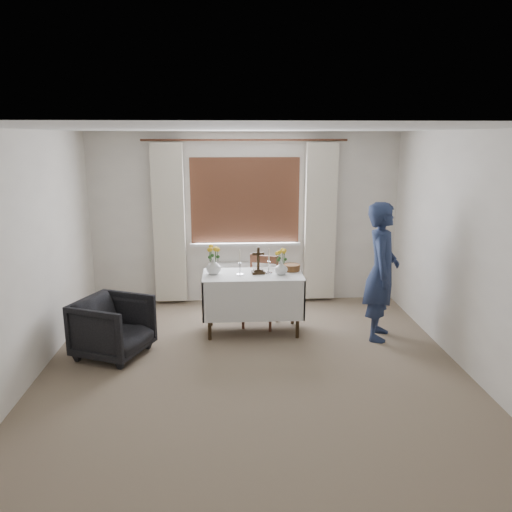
{
  "coord_description": "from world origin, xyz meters",
  "views": [
    {
      "loc": [
        -0.25,
        -4.75,
        2.43
      ],
      "look_at": [
        0.08,
        1.02,
        1.04
      ],
      "focal_mm": 35.0,
      "sensor_mm": 36.0,
      "label": 1
    }
  ],
  "objects_px": {
    "armchair": "(113,327)",
    "flower_vase_left": "(214,266)",
    "flower_vase_right": "(281,268)",
    "person": "(381,271)",
    "wooden_cross": "(258,260)",
    "altar_table": "(253,303)",
    "wooden_chair": "(260,292)"
  },
  "relations": [
    {
      "from": "flower_vase_left",
      "to": "wooden_chair",
      "type": "bearing_deg",
      "value": 16.83
    },
    {
      "from": "wooden_chair",
      "to": "armchair",
      "type": "relative_size",
      "value": 1.24
    },
    {
      "from": "armchair",
      "to": "wooden_cross",
      "type": "xyz_separation_m",
      "value": [
        1.68,
        0.63,
        0.6
      ]
    },
    {
      "from": "person",
      "to": "wooden_cross",
      "type": "distance_m",
      "value": 1.5
    },
    {
      "from": "armchair",
      "to": "flower_vase_left",
      "type": "relative_size",
      "value": 3.82
    },
    {
      "from": "wooden_cross",
      "to": "person",
      "type": "bearing_deg",
      "value": -16.09
    },
    {
      "from": "wooden_cross",
      "to": "flower_vase_left",
      "type": "xyz_separation_m",
      "value": [
        -0.55,
        0.02,
        -0.07
      ]
    },
    {
      "from": "armchair",
      "to": "person",
      "type": "xyz_separation_m",
      "value": [
        3.16,
        0.35,
        0.51
      ]
    },
    {
      "from": "altar_table",
      "to": "wooden_chair",
      "type": "relative_size",
      "value": 1.36
    },
    {
      "from": "armchair",
      "to": "person",
      "type": "height_order",
      "value": "person"
    },
    {
      "from": "altar_table",
      "to": "flower_vase_left",
      "type": "xyz_separation_m",
      "value": [
        -0.48,
        0.03,
        0.48
      ]
    },
    {
      "from": "armchair",
      "to": "person",
      "type": "distance_m",
      "value": 3.21
    },
    {
      "from": "wooden_chair",
      "to": "armchair",
      "type": "height_order",
      "value": "wooden_chair"
    },
    {
      "from": "person",
      "to": "flower_vase_right",
      "type": "bearing_deg",
      "value": 99.01
    },
    {
      "from": "altar_table",
      "to": "armchair",
      "type": "distance_m",
      "value": 1.72
    },
    {
      "from": "flower_vase_left",
      "to": "person",
      "type": "bearing_deg",
      "value": -8.21
    },
    {
      "from": "altar_table",
      "to": "flower_vase_right",
      "type": "bearing_deg",
      "value": -5.84
    },
    {
      "from": "wooden_chair",
      "to": "person",
      "type": "bearing_deg",
      "value": 1.3
    },
    {
      "from": "armchair",
      "to": "wooden_cross",
      "type": "distance_m",
      "value": 1.89
    },
    {
      "from": "flower_vase_left",
      "to": "flower_vase_right",
      "type": "relative_size",
      "value": 1.14
    },
    {
      "from": "flower_vase_left",
      "to": "armchair",
      "type": "bearing_deg",
      "value": -150.12
    },
    {
      "from": "altar_table",
      "to": "flower_vase_left",
      "type": "height_order",
      "value": "flower_vase_left"
    },
    {
      "from": "armchair",
      "to": "wooden_cross",
      "type": "relative_size",
      "value": 2.18
    },
    {
      "from": "flower_vase_left",
      "to": "flower_vase_right",
      "type": "height_order",
      "value": "flower_vase_left"
    },
    {
      "from": "wooden_chair",
      "to": "flower_vase_left",
      "type": "relative_size",
      "value": 4.72
    },
    {
      "from": "armchair",
      "to": "flower_vase_right",
      "type": "distance_m",
      "value": 2.11
    },
    {
      "from": "armchair",
      "to": "flower_vase_left",
      "type": "bearing_deg",
      "value": -37.21
    },
    {
      "from": "armchair",
      "to": "flower_vase_left",
      "type": "height_order",
      "value": "flower_vase_left"
    },
    {
      "from": "wooden_chair",
      "to": "wooden_cross",
      "type": "relative_size",
      "value": 2.69
    },
    {
      "from": "person",
      "to": "wooden_cross",
      "type": "relative_size",
      "value": 4.96
    },
    {
      "from": "wooden_chair",
      "to": "person",
      "type": "relative_size",
      "value": 0.54
    },
    {
      "from": "wooden_chair",
      "to": "armchair",
      "type": "distance_m",
      "value": 1.91
    }
  ]
}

